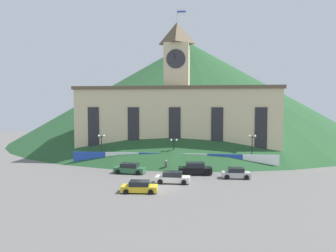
{
  "coord_description": "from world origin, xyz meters",
  "views": [
    {
      "loc": [
        5.71,
        -39.74,
        10.16
      ],
      "look_at": [
        0.0,
        7.55,
        7.18
      ],
      "focal_mm": 35.0,
      "sensor_mm": 36.0,
      "label": 1
    }
  ],
  "objects": [
    {
      "name": "street_lamp_far_left",
      "position": [
        -12.36,
        14.41,
        3.73
      ],
      "size": [
        1.26,
        0.36,
        5.15
      ],
      "color": "black",
      "rests_on": "ground"
    },
    {
      "name": "street_lamp_far_right",
      "position": [
        12.96,
        14.41,
        3.88
      ],
      "size": [
        1.26,
        0.36,
        5.4
      ],
      "color": "black",
      "rests_on": "ground"
    },
    {
      "name": "pedestrian",
      "position": [
        -0.66,
        10.51,
        0.92
      ],
      "size": [
        0.51,
        0.51,
        1.68
      ],
      "rotation": [
        0.0,
        0.0,
        5.53
      ],
      "color": "#4C4C4C",
      "rests_on": "ground"
    },
    {
      "name": "civic_building",
      "position": [
        0.0,
        21.56,
        7.6
      ],
      "size": [
        37.52,
        9.08,
        28.0
      ],
      "color": "beige",
      "rests_on": "ground"
    },
    {
      "name": "car_silver_hatch",
      "position": [
        9.74,
        6.29,
        0.69
      ],
      "size": [
        3.96,
        2.13,
        1.5
      ],
      "rotation": [
        0.0,
        0.0,
        0.04
      ],
      "color": "#B7B7BC",
      "rests_on": "ground"
    },
    {
      "name": "hillside_backdrop",
      "position": [
        0.0,
        59.87,
        14.52
      ],
      "size": [
        100.68,
        100.68,
        29.03
      ],
      "primitive_type": "cone",
      "color": "#234C28",
      "rests_on": "ground"
    },
    {
      "name": "car_green_wagon",
      "position": [
        -5.8,
        7.74,
        0.72
      ],
      "size": [
        4.75,
        2.47,
        1.55
      ],
      "rotation": [
        0.0,
        0.0,
        3.05
      ],
      "color": "#2D663D",
      "rests_on": "ground"
    },
    {
      "name": "car_black_suv",
      "position": [
        3.95,
        8.17,
        0.83
      ],
      "size": [
        5.07,
        2.74,
        1.8
      ],
      "rotation": [
        0.0,
        0.0,
        3.24
      ],
      "color": "black",
      "rests_on": "ground"
    },
    {
      "name": "car_yellow_coupe",
      "position": [
        -2.14,
        -2.6,
        0.63
      ],
      "size": [
        4.31,
        2.35,
        1.35
      ],
      "rotation": [
        0.0,
        0.0,
        3.21
      ],
      "color": "yellow",
      "rests_on": "ground"
    },
    {
      "name": "street_lamp_center",
      "position": [
        0.16,
        14.41,
        3.37
      ],
      "size": [
        1.26,
        0.36,
        4.58
      ],
      "color": "black",
      "rests_on": "ground"
    },
    {
      "name": "banner_fence",
      "position": [
        0.0,
        13.68,
        1.14
      ],
      "size": [
        34.27,
        0.12,
        2.29
      ],
      "color": "#2347B2",
      "rests_on": "ground"
    },
    {
      "name": "ground_plane",
      "position": [
        0.0,
        0.0,
        0.0
      ],
      "size": [
        160.0,
        160.0,
        0.0
      ],
      "primitive_type": "plane",
      "color": "#605E5B"
    },
    {
      "name": "car_white_taxi",
      "position": [
        1.24,
        2.47,
        0.69
      ],
      "size": [
        4.51,
        2.15,
        1.5
      ],
      "rotation": [
        0.0,
        0.0,
        -0.01
      ],
      "color": "white",
      "rests_on": "ground"
    }
  ]
}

